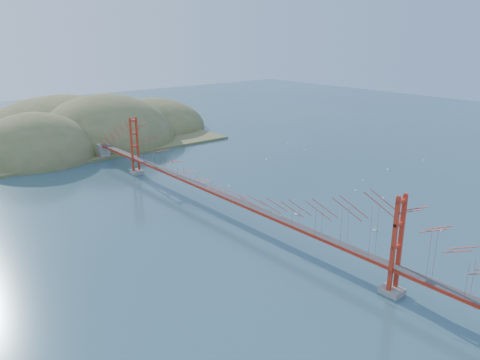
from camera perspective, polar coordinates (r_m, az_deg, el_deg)
ground at (r=74.43m, az=-1.70°, el=-4.37°), size 320.00×320.00×0.00m
bridge at (r=72.24m, az=-1.83°, el=0.83°), size 2.20×94.40×12.00m
far_headlands at (r=133.81m, az=-19.32°, el=4.61°), size 84.00×58.00×25.00m
sailboat_5 at (r=94.83m, az=14.85°, el=0.02°), size 0.51×0.51×0.57m
sailboat_8 at (r=115.54m, az=7.81°, el=3.58°), size 0.59×0.59×0.65m
sailboat_9 at (r=103.50m, az=17.58°, el=1.25°), size 0.57×0.57×0.62m
sailboat_17 at (r=122.90m, az=5.79°, el=4.50°), size 0.53×0.47×0.61m
sailboat_6 at (r=71.74m, az=16.10°, el=-5.84°), size 0.65×0.65×0.68m
sailboat_0 at (r=75.39m, az=6.85°, el=-4.07°), size 0.51×0.62×0.72m
sailboat_3 at (r=87.96m, az=-1.33°, el=-0.75°), size 0.56×0.56×0.58m
sailboat_15 at (r=120.40m, az=-3.80°, el=4.28°), size 0.47×0.59×0.69m
sailboat_1 at (r=88.39m, az=13.90°, el=-1.19°), size 0.55×0.55×0.58m
sailboat_10 at (r=64.43m, az=15.02°, el=-8.53°), size 0.48×0.49×0.55m
sailboat_11 at (r=113.78m, az=21.48°, el=2.28°), size 0.58×0.57×0.65m
sailboat_2 at (r=74.83m, az=23.33°, el=-5.65°), size 0.52×0.43×0.60m
sailboat_14 at (r=85.69m, az=17.06°, el=-2.06°), size 0.48×0.52×0.59m
sailboat_4 at (r=106.75m, az=3.21°, el=2.55°), size 0.57×0.59×0.67m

